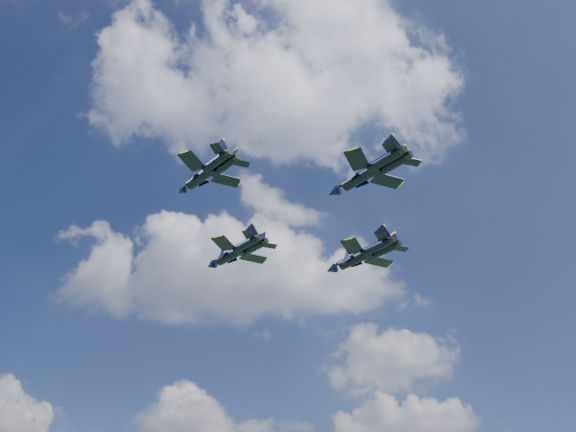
# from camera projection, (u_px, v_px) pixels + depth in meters

# --- Properties ---
(jet_lead) EXTENTS (15.50, 14.33, 4.07)m
(jet_lead) POSITION_uv_depth(u_px,v_px,m) (229.00, 255.00, 109.14)
(jet_lead) COLOR black
(jet_left) EXTENTS (13.31, 12.74, 3.55)m
(jet_left) POSITION_uv_depth(u_px,v_px,m) (200.00, 177.00, 88.12)
(jet_left) COLOR black
(jet_right) EXTENTS (15.96, 15.09, 4.23)m
(jet_right) POSITION_uv_depth(u_px,v_px,m) (354.00, 259.00, 106.44)
(jet_right) COLOR black
(jet_slot) EXTENTS (14.71, 14.07, 3.92)m
(jet_slot) POSITION_uv_depth(u_px,v_px,m) (359.00, 178.00, 87.63)
(jet_slot) COLOR black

